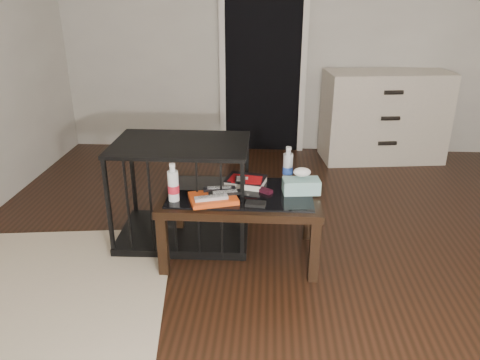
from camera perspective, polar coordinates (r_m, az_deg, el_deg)
The scene contains 17 objects.
ground at distance 3.00m, azimuth 9.33°, elevation -11.66°, with size 5.00×5.00×0.00m, color black.
doorway at distance 4.98m, azimuth 2.83°, elevation 15.08°, with size 0.90×0.08×2.07m.
coffee_table at distance 3.00m, azimuth 0.08°, elevation -2.60°, with size 1.00×0.60×0.46m.
dresser at distance 4.99m, azimuth 17.13°, elevation 7.41°, with size 1.25×0.65×0.90m.
pet_crate at distance 3.31m, azimuth -6.90°, elevation -3.42°, with size 0.92×0.62×0.71m.
magazines at distance 2.85m, azimuth -3.29°, elevation -2.24°, with size 0.28×0.21×0.03m, color #CA4213.
remote_silver at distance 2.80m, azimuth -3.53°, elevation -2.16°, with size 0.20×0.05×0.02m, color #B2B1B6.
remote_black_front at distance 2.86m, azimuth -1.85°, elevation -1.57°, with size 0.20×0.05×0.02m, color black.
remote_black_back at distance 2.92m, azimuth -2.53°, elevation -1.07°, with size 0.20×0.05×0.02m, color black.
textbook at distance 3.08m, azimuth 0.71°, elevation -0.15°, with size 0.25×0.20×0.05m, color black.
dvd_mailers at distance 3.05m, azimuth 0.52°, elevation 0.17°, with size 0.19×0.14×0.01m, color #AA0B0F.
ipod at distance 3.01m, azimuth 0.06°, elevation 0.06°, with size 0.06×0.10×0.02m, color black.
flip_phone at distance 2.97m, azimuth 3.09°, elevation -1.32°, with size 0.09×0.05×0.02m, color black.
wallet at distance 2.79m, azimuth 1.91°, elevation -2.92°, with size 0.12×0.07×0.02m, color black.
water_bottle_left at distance 2.84m, azimuth -8.16°, elevation -0.27°, with size 0.07×0.07×0.24m, color white.
water_bottle_right at distance 3.12m, azimuth 5.87°, elevation 1.96°, with size 0.07×0.07×0.24m, color silver.
tissue_box at distance 2.97m, azimuth 7.47°, elevation -0.73°, with size 0.23×0.12×0.09m, color teal.
Camera 1 is at (-0.32, -2.47, 1.67)m, focal length 35.00 mm.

